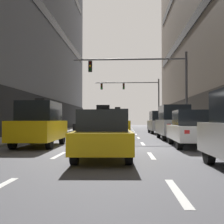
# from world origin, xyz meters

# --- Properties ---
(ground_plane) EXTENTS (120.00, 120.00, 0.00)m
(ground_plane) POSITION_xyz_m (0.00, 0.00, 0.00)
(ground_plane) COLOR #515156
(lane_stripe_l1_s3) EXTENTS (0.16, 2.00, 0.01)m
(lane_stripe_l1_s3) POSITION_xyz_m (-1.65, -3.00, 0.00)
(lane_stripe_l1_s3) COLOR silver
(lane_stripe_l1_s3) RESTS_ON ground
(lane_stripe_l1_s4) EXTENTS (0.16, 2.00, 0.01)m
(lane_stripe_l1_s4) POSITION_xyz_m (-1.65, 2.00, 0.00)
(lane_stripe_l1_s4) COLOR silver
(lane_stripe_l1_s4) RESTS_ON ground
(lane_stripe_l1_s5) EXTENTS (0.16, 2.00, 0.01)m
(lane_stripe_l1_s5) POSITION_xyz_m (-1.65, 7.00, 0.00)
(lane_stripe_l1_s5) COLOR silver
(lane_stripe_l1_s5) RESTS_ON ground
(lane_stripe_l1_s6) EXTENTS (0.16, 2.00, 0.01)m
(lane_stripe_l1_s6) POSITION_xyz_m (-1.65, 12.00, 0.00)
(lane_stripe_l1_s6) COLOR silver
(lane_stripe_l1_s6) RESTS_ON ground
(lane_stripe_l1_s7) EXTENTS (0.16, 2.00, 0.01)m
(lane_stripe_l1_s7) POSITION_xyz_m (-1.65, 17.00, 0.00)
(lane_stripe_l1_s7) COLOR silver
(lane_stripe_l1_s7) RESTS_ON ground
(lane_stripe_l1_s8) EXTENTS (0.16, 2.00, 0.01)m
(lane_stripe_l1_s8) POSITION_xyz_m (-1.65, 22.00, 0.00)
(lane_stripe_l1_s8) COLOR silver
(lane_stripe_l1_s8) RESTS_ON ground
(lane_stripe_l1_s9) EXTENTS (0.16, 2.00, 0.01)m
(lane_stripe_l1_s9) POSITION_xyz_m (-1.65, 27.00, 0.00)
(lane_stripe_l1_s9) COLOR silver
(lane_stripe_l1_s9) RESTS_ON ground
(lane_stripe_l1_s10) EXTENTS (0.16, 2.00, 0.01)m
(lane_stripe_l1_s10) POSITION_xyz_m (-1.65, 32.00, 0.00)
(lane_stripe_l1_s10) COLOR silver
(lane_stripe_l1_s10) RESTS_ON ground
(lane_stripe_l2_s2) EXTENTS (0.16, 2.00, 0.01)m
(lane_stripe_l2_s2) POSITION_xyz_m (1.65, -8.00, 0.00)
(lane_stripe_l2_s2) COLOR silver
(lane_stripe_l2_s2) RESTS_ON ground
(lane_stripe_l2_s3) EXTENTS (0.16, 2.00, 0.01)m
(lane_stripe_l2_s3) POSITION_xyz_m (1.65, -3.00, 0.00)
(lane_stripe_l2_s3) COLOR silver
(lane_stripe_l2_s3) RESTS_ON ground
(lane_stripe_l2_s4) EXTENTS (0.16, 2.00, 0.01)m
(lane_stripe_l2_s4) POSITION_xyz_m (1.65, 2.00, 0.00)
(lane_stripe_l2_s4) COLOR silver
(lane_stripe_l2_s4) RESTS_ON ground
(lane_stripe_l2_s5) EXTENTS (0.16, 2.00, 0.01)m
(lane_stripe_l2_s5) POSITION_xyz_m (1.65, 7.00, 0.00)
(lane_stripe_l2_s5) COLOR silver
(lane_stripe_l2_s5) RESTS_ON ground
(lane_stripe_l2_s6) EXTENTS (0.16, 2.00, 0.01)m
(lane_stripe_l2_s6) POSITION_xyz_m (1.65, 12.00, 0.00)
(lane_stripe_l2_s6) COLOR silver
(lane_stripe_l2_s6) RESTS_ON ground
(lane_stripe_l2_s7) EXTENTS (0.16, 2.00, 0.01)m
(lane_stripe_l2_s7) POSITION_xyz_m (1.65, 17.00, 0.00)
(lane_stripe_l2_s7) COLOR silver
(lane_stripe_l2_s7) RESTS_ON ground
(lane_stripe_l2_s8) EXTENTS (0.16, 2.00, 0.01)m
(lane_stripe_l2_s8) POSITION_xyz_m (1.65, 22.00, 0.00)
(lane_stripe_l2_s8) COLOR silver
(lane_stripe_l2_s8) RESTS_ON ground
(lane_stripe_l2_s9) EXTENTS (0.16, 2.00, 0.01)m
(lane_stripe_l2_s9) POSITION_xyz_m (1.65, 27.00, 0.00)
(lane_stripe_l2_s9) COLOR silver
(lane_stripe_l2_s9) RESTS_ON ground
(lane_stripe_l2_s10) EXTENTS (0.16, 2.00, 0.01)m
(lane_stripe_l2_s10) POSITION_xyz_m (1.65, 32.00, 0.00)
(lane_stripe_l2_s10) COLOR silver
(lane_stripe_l2_s10) RESTS_ON ground
(car_driving_0) EXTENTS (1.83, 4.21, 1.57)m
(car_driving_0) POSITION_xyz_m (-3.40, 15.09, 0.77)
(car_driving_0) COLOR black
(car_driving_0) RESTS_ON ground
(taxi_driving_1) EXTENTS (1.99, 4.44, 2.30)m
(taxi_driving_1) POSITION_xyz_m (0.10, 9.33, 1.06)
(taxi_driving_1) COLOR black
(taxi_driving_1) RESTS_ON ground
(taxi_driving_2) EXTENTS (1.95, 4.44, 2.31)m
(taxi_driving_2) POSITION_xyz_m (-3.38, 0.30, 1.06)
(taxi_driving_2) COLOR black
(taxi_driving_2) RESTS_ON ground
(taxi_driving_3) EXTENTS (1.93, 4.27, 1.74)m
(taxi_driving_3) POSITION_xyz_m (0.01, -3.87, 0.78)
(taxi_driving_3) COLOR black
(taxi_driving_3) RESTS_ON ground
(taxi_driving_4) EXTENTS (2.14, 4.68, 2.41)m
(taxi_driving_4) POSITION_xyz_m (-0.06, 27.51, 1.11)
(taxi_driving_4) COLOR black
(taxi_driving_4) RESTS_ON ground
(taxi_driving_5) EXTENTS (2.02, 4.63, 1.91)m
(taxi_driving_5) POSITION_xyz_m (-0.13, 20.44, 0.85)
(taxi_driving_5) COLOR black
(taxi_driving_5) RESTS_ON ground
(car_driving_6) EXTENTS (2.07, 4.63, 1.71)m
(car_driving_6) POSITION_xyz_m (-3.44, 23.87, 0.84)
(car_driving_6) COLOR black
(car_driving_6) RESTS_ON ground
(car_parked_1) EXTENTS (2.04, 4.63, 1.72)m
(car_parked_1) POSITION_xyz_m (3.89, 0.38, 0.85)
(car_parked_1) COLOR black
(car_parked_1) RESTS_ON ground
(car_parked_2) EXTENTS (1.93, 4.59, 2.22)m
(car_parked_2) POSITION_xyz_m (3.89, 5.54, 1.10)
(car_parked_2) COLOR black
(car_parked_2) RESTS_ON ground
(car_parked_3) EXTENTS (1.92, 4.38, 2.10)m
(car_parked_3) POSITION_xyz_m (3.89, 13.68, 1.04)
(car_parked_3) COLOR black
(car_parked_3) RESTS_ON ground
(traffic_signal_0) EXTENTS (8.71, 0.35, 6.31)m
(traffic_signal_0) POSITION_xyz_m (2.70, 8.38, 4.48)
(traffic_signal_0) COLOR #4C4C51
(traffic_signal_0) RESTS_ON sidewalk_right
(traffic_signal_1) EXTENTS (8.96, 0.35, 6.86)m
(traffic_signal_1) POSITION_xyz_m (2.33, 26.18, 5.03)
(traffic_signal_1) COLOR #4C4C51
(traffic_signal_1) RESTS_ON sidewalk_right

